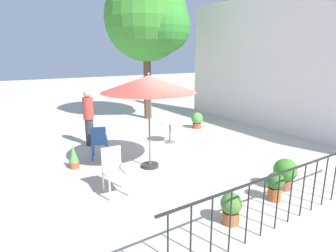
% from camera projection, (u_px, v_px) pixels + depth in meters
% --- Properties ---
extents(ground_plane, '(60.00, 60.00, 0.00)m').
position_uv_depth(ground_plane, '(177.00, 158.00, 8.00)').
color(ground_plane, beige).
extents(villa_facade, '(10.62, 0.30, 5.04)m').
position_uv_depth(villa_facade, '(292.00, 64.00, 9.96)').
color(villa_facade, silver).
rests_on(villa_facade, ground).
extents(terrace_railing, '(0.03, 5.68, 1.01)m').
position_uv_depth(terrace_railing, '(298.00, 184.00, 4.85)').
color(terrace_railing, black).
rests_on(terrace_railing, ground).
extents(shade_tree, '(3.73, 3.55, 6.07)m').
position_uv_depth(shade_tree, '(148.00, 18.00, 11.89)').
color(shade_tree, brown).
rests_on(shade_tree, ground).
extents(patio_umbrella_0, '(2.33, 2.33, 2.41)m').
position_uv_depth(patio_umbrella_0, '(149.00, 84.00, 6.81)').
color(patio_umbrella_0, '#2D2D2D').
rests_on(patio_umbrella_0, ground).
extents(cafe_table_0, '(0.63, 0.63, 0.71)m').
position_uv_depth(cafe_table_0, '(170.00, 128.00, 9.25)').
color(cafe_table_0, white).
rests_on(cafe_table_0, ground).
extents(patio_chair_0, '(0.57, 0.56, 0.95)m').
position_uv_depth(patio_chair_0, '(99.00, 140.00, 7.76)').
color(patio_chair_0, '#26509B').
rests_on(patio_chair_0, ground).
extents(patio_chair_1, '(0.53, 0.47, 0.96)m').
position_uv_depth(patio_chair_1, '(114.00, 168.00, 5.87)').
color(patio_chair_1, silver).
rests_on(patio_chair_1, ground).
extents(potted_plant_0, '(0.50, 0.50, 0.68)m').
position_uv_depth(potted_plant_0, '(285.00, 172.00, 6.05)').
color(potted_plant_0, brown).
rests_on(potted_plant_0, ground).
extents(potted_plant_1, '(0.37, 0.37, 0.56)m').
position_uv_depth(potted_plant_1, '(231.00, 207.00, 4.82)').
color(potted_plant_1, '#A1592F').
rests_on(potted_plant_1, ground).
extents(potted_plant_2, '(0.46, 0.46, 0.63)m').
position_uv_depth(potted_plant_2, '(197.00, 120.00, 11.12)').
color(potted_plant_2, '#A84A34').
rests_on(potted_plant_2, ground).
extents(potted_plant_3, '(0.25, 0.25, 0.60)m').
position_uv_depth(potted_plant_3, '(74.00, 157.00, 7.20)').
color(potted_plant_3, '#A74E2C').
rests_on(potted_plant_3, ground).
extents(potted_plant_4, '(0.34, 0.34, 0.58)m').
position_uv_depth(potted_plant_4, '(275.00, 185.00, 5.59)').
color(potted_plant_4, '#A95629').
rests_on(potted_plant_4, ground).
extents(standing_person, '(0.45, 0.45, 1.77)m').
position_uv_depth(standing_person, '(89.00, 117.00, 8.88)').
color(standing_person, '#33333D').
rests_on(standing_person, ground).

